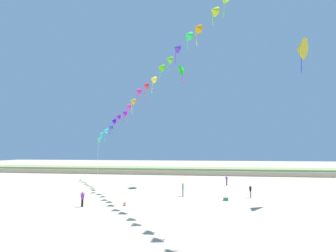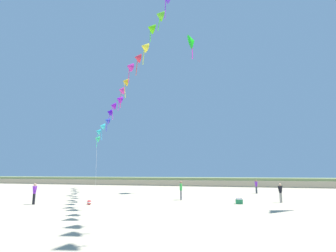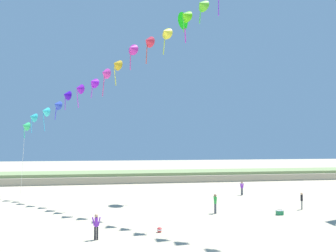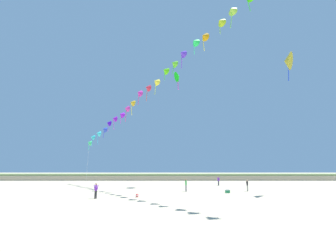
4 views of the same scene
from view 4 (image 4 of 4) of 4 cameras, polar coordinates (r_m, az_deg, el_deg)
ground_plane at (r=22.41m, az=3.79°, el=-19.00°), size 240.00×240.00×0.00m
dune_ridge at (r=62.68m, az=1.24°, el=-12.75°), size 120.00×9.44×1.58m
person_near_left at (r=34.64m, az=19.38°, el=-13.85°), size 0.46×0.45×1.61m
person_near_right at (r=43.96m, az=12.58°, el=-13.28°), size 0.41×0.52×1.67m
person_mid_center at (r=32.54m, az=4.47°, el=-14.52°), size 0.24×0.61×1.74m
person_far_left at (r=26.63m, az=-17.94°, el=-15.08°), size 0.58×0.23×1.67m
kite_banner_string at (r=36.29m, az=-4.23°, el=10.56°), size 30.13×30.16×24.69m
large_kite_low_lead at (r=38.01m, az=27.96°, el=14.35°), size 2.74×2.90×4.36m
large_kite_mid_trail at (r=44.93m, az=2.43°, el=12.38°), size 1.82×2.31×3.77m
beach_cooler at (r=31.83m, az=14.78°, el=-15.74°), size 0.58×0.41×0.46m
beach_ball at (r=26.95m, az=-7.96°, el=-17.08°), size 0.36×0.36×0.36m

